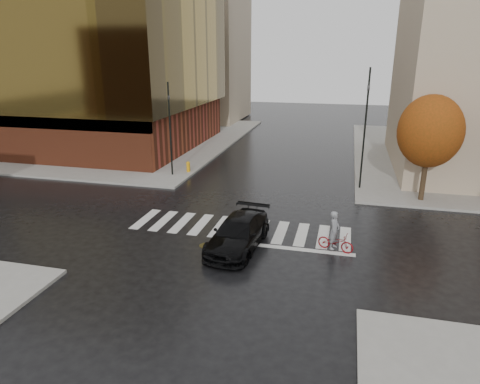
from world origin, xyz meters
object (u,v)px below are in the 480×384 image
at_px(sedan, 238,233).
at_px(fire_hydrant, 188,166).
at_px(traffic_light_nw, 170,124).
at_px(traffic_light_ne, 366,120).
at_px(cyclist, 335,237).

height_order(sedan, fire_hydrant, sedan).
distance_m(traffic_light_nw, traffic_light_ne, 13.73).
bearing_deg(fire_hydrant, cyclist, -43.70).
bearing_deg(traffic_light_nw, fire_hydrant, 125.48).
distance_m(sedan, traffic_light_nw, 13.77).
relative_size(cyclist, traffic_light_nw, 0.29).
relative_size(traffic_light_nw, fire_hydrant, 8.27).
xyz_separation_m(traffic_light_ne, fire_hydrant, (-12.80, 1.00, -4.14)).
distance_m(sedan, traffic_light_ne, 12.89).
height_order(traffic_light_ne, fire_hydrant, traffic_light_ne).
xyz_separation_m(traffic_light_nw, fire_hydrant, (0.91, 1.00, -3.37)).
bearing_deg(cyclist, fire_hydrant, 63.93).
bearing_deg(fire_hydrant, traffic_light_ne, -4.47).
distance_m(sedan, cyclist, 4.58).
distance_m(cyclist, traffic_light_nw, 16.29).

